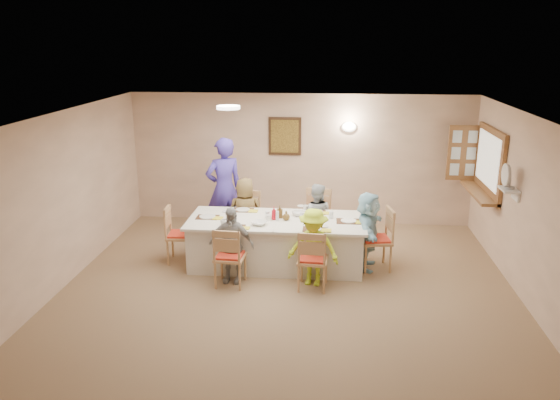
# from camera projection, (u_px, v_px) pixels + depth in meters

# --- Properties ---
(ground) EXTENTS (7.00, 7.00, 0.00)m
(ground) POSITION_uv_depth(u_px,v_px,m) (285.00, 303.00, 7.48)
(ground) COLOR #8E7055
(room_walls) EXTENTS (7.00, 7.00, 7.00)m
(room_walls) POSITION_uv_depth(u_px,v_px,m) (285.00, 197.00, 7.05)
(room_walls) COLOR tan
(room_walls) RESTS_ON ground
(wall_picture) EXTENTS (0.62, 0.05, 0.72)m
(wall_picture) POSITION_uv_depth(u_px,v_px,m) (285.00, 136.00, 10.33)
(wall_picture) COLOR #422A17
(wall_picture) RESTS_ON room_walls
(wall_sconce) EXTENTS (0.26, 0.09, 0.18)m
(wall_sconce) POSITION_uv_depth(u_px,v_px,m) (349.00, 127.00, 10.14)
(wall_sconce) COLOR white
(wall_sconce) RESTS_ON room_walls
(ceiling_light) EXTENTS (0.36, 0.36, 0.05)m
(ceiling_light) POSITION_uv_depth(u_px,v_px,m) (228.00, 107.00, 8.30)
(ceiling_light) COLOR white
(ceiling_light) RESTS_ON room_walls
(serving_hatch) EXTENTS (0.06, 1.50, 1.15)m
(serving_hatch) POSITION_uv_depth(u_px,v_px,m) (490.00, 162.00, 9.06)
(serving_hatch) COLOR brown
(serving_hatch) RESTS_ON room_walls
(hatch_sill) EXTENTS (0.30, 1.50, 0.05)m
(hatch_sill) POSITION_uv_depth(u_px,v_px,m) (479.00, 193.00, 9.22)
(hatch_sill) COLOR brown
(hatch_sill) RESTS_ON room_walls
(shutter_door) EXTENTS (0.55, 0.04, 1.00)m
(shutter_door) POSITION_uv_depth(u_px,v_px,m) (463.00, 153.00, 9.81)
(shutter_door) COLOR brown
(shutter_door) RESTS_ON room_walls
(fan_shelf) EXTENTS (0.22, 0.36, 0.03)m
(fan_shelf) POSITION_uv_depth(u_px,v_px,m) (509.00, 190.00, 7.80)
(fan_shelf) COLOR white
(fan_shelf) RESTS_ON room_walls
(desk_fan) EXTENTS (0.30, 0.30, 0.28)m
(desk_fan) POSITION_uv_depth(u_px,v_px,m) (508.00, 179.00, 7.76)
(desk_fan) COLOR #A5A5A8
(desk_fan) RESTS_ON fan_shelf
(dining_table) EXTENTS (2.77, 1.17, 0.76)m
(dining_table) POSITION_uv_depth(u_px,v_px,m) (277.00, 242.00, 8.64)
(dining_table) COLOR silver
(dining_table) RESTS_ON ground
(chair_back_left) EXTENTS (0.50, 0.50, 0.95)m
(chair_back_left) POSITION_uv_depth(u_px,v_px,m) (247.00, 219.00, 9.43)
(chair_back_left) COLOR tan
(chair_back_left) RESTS_ON ground
(chair_back_right) EXTENTS (0.55, 0.55, 1.01)m
(chair_back_right) POSITION_uv_depth(u_px,v_px,m) (316.00, 220.00, 9.31)
(chair_back_right) COLOR tan
(chair_back_right) RESTS_ON ground
(chair_front_left) EXTENTS (0.47, 0.47, 0.91)m
(chair_front_left) POSITION_uv_depth(u_px,v_px,m) (230.00, 255.00, 7.90)
(chair_front_left) COLOR tan
(chair_front_left) RESTS_ON ground
(chair_front_right) EXTENTS (0.46, 0.46, 0.91)m
(chair_front_right) POSITION_uv_depth(u_px,v_px,m) (313.00, 258.00, 7.80)
(chair_front_right) COLOR tan
(chair_front_right) RESTS_ON ground
(chair_left_end) EXTENTS (0.47, 0.47, 0.92)m
(chair_left_end) POSITION_uv_depth(u_px,v_px,m) (181.00, 234.00, 8.75)
(chair_left_end) COLOR tan
(chair_left_end) RESTS_ON ground
(chair_right_end) EXTENTS (0.54, 0.54, 0.98)m
(chair_right_end) POSITION_uv_depth(u_px,v_px,m) (376.00, 239.00, 8.47)
(chair_right_end) COLOR tan
(chair_right_end) RESTS_ON ground
(diner_back_left) EXTENTS (0.70, 0.53, 1.24)m
(diner_back_left) POSITION_uv_depth(u_px,v_px,m) (245.00, 213.00, 9.27)
(diner_back_left) COLOR brown
(diner_back_left) RESTS_ON ground
(diner_back_right) EXTENTS (0.67, 0.57, 1.17)m
(diner_back_right) POSITION_uv_depth(u_px,v_px,m) (316.00, 217.00, 9.17)
(diner_back_right) COLOR #ABB2B8
(diner_back_right) RESTS_ON ground
(diner_front_left) EXTENTS (0.74, 0.43, 1.16)m
(diner_front_left) POSITION_uv_depth(u_px,v_px,m) (231.00, 245.00, 7.98)
(diner_front_left) COLOR #A1A1A1
(diner_front_left) RESTS_ON ground
(diner_front_right) EXTENTS (0.92, 0.73, 1.16)m
(diner_front_right) POSITION_uv_depth(u_px,v_px,m) (313.00, 247.00, 7.88)
(diner_front_right) COLOR #D0F52C
(diner_front_right) RESTS_ON ground
(diner_right_end) EXTENTS (1.25, 0.69, 1.24)m
(diner_right_end) POSITION_uv_depth(u_px,v_px,m) (368.00, 231.00, 8.44)
(diner_right_end) COLOR #B1E8FC
(diner_right_end) RESTS_ON ground
(caregiver) EXTENTS (1.05, 1.02, 1.84)m
(caregiver) POSITION_uv_depth(u_px,v_px,m) (224.00, 189.00, 9.67)
(caregiver) COLOR #493AB1
(caregiver) RESTS_ON ground
(placemat_fl) EXTENTS (0.32, 0.24, 0.01)m
(placemat_fl) POSITION_uv_depth(u_px,v_px,m) (234.00, 227.00, 8.18)
(placemat_fl) COLOR #472B19
(placemat_fl) RESTS_ON dining_table
(plate_fl) EXTENTS (0.22, 0.22, 0.01)m
(plate_fl) POSITION_uv_depth(u_px,v_px,m) (234.00, 226.00, 8.18)
(plate_fl) COLOR white
(plate_fl) RESTS_ON dining_table
(napkin_fl) EXTENTS (0.13, 0.13, 0.01)m
(napkin_fl) POSITION_uv_depth(u_px,v_px,m) (245.00, 228.00, 8.11)
(napkin_fl) COLOR yellow
(napkin_fl) RESTS_ON dining_table
(placemat_fr) EXTENTS (0.34, 0.25, 0.01)m
(placemat_fr) POSITION_uv_depth(u_px,v_px,m) (314.00, 229.00, 8.07)
(placemat_fr) COLOR #472B19
(placemat_fr) RESTS_ON dining_table
(plate_fr) EXTENTS (0.23, 0.23, 0.01)m
(plate_fr) POSITION_uv_depth(u_px,v_px,m) (314.00, 229.00, 8.07)
(plate_fr) COLOR white
(plate_fr) RESTS_ON dining_table
(napkin_fr) EXTENTS (0.15, 0.15, 0.01)m
(napkin_fr) POSITION_uv_depth(u_px,v_px,m) (326.00, 230.00, 8.01)
(napkin_fr) COLOR yellow
(napkin_fr) RESTS_ON dining_table
(placemat_bl) EXTENTS (0.34, 0.25, 0.01)m
(placemat_bl) POSITION_uv_depth(u_px,v_px,m) (243.00, 210.00, 8.98)
(placemat_bl) COLOR #472B19
(placemat_bl) RESTS_ON dining_table
(plate_bl) EXTENTS (0.23, 0.23, 0.01)m
(plate_bl) POSITION_uv_depth(u_px,v_px,m) (243.00, 209.00, 8.98)
(plate_bl) COLOR white
(plate_bl) RESTS_ON dining_table
(napkin_bl) EXTENTS (0.15, 0.15, 0.01)m
(napkin_bl) POSITION_uv_depth(u_px,v_px,m) (253.00, 211.00, 8.92)
(napkin_bl) COLOR yellow
(napkin_bl) RESTS_ON dining_table
(placemat_br) EXTENTS (0.32, 0.24, 0.01)m
(placemat_br) POSITION_uv_depth(u_px,v_px,m) (316.00, 212.00, 8.88)
(placemat_br) COLOR #472B19
(placemat_br) RESTS_ON dining_table
(plate_br) EXTENTS (0.25, 0.25, 0.02)m
(plate_br) POSITION_uv_depth(u_px,v_px,m) (316.00, 212.00, 8.87)
(plate_br) COLOR white
(plate_br) RESTS_ON dining_table
(napkin_br) EXTENTS (0.14, 0.14, 0.01)m
(napkin_br) POSITION_uv_depth(u_px,v_px,m) (327.00, 213.00, 8.81)
(napkin_br) COLOR yellow
(napkin_br) RESTS_ON dining_table
(placemat_le) EXTENTS (0.35, 0.26, 0.01)m
(placemat_le) POSITION_uv_depth(u_px,v_px,m) (207.00, 217.00, 8.63)
(placemat_le) COLOR #472B19
(placemat_le) RESTS_ON dining_table
(plate_le) EXTENTS (0.25, 0.25, 0.02)m
(plate_le) POSITION_uv_depth(u_px,v_px,m) (207.00, 217.00, 8.62)
(plate_le) COLOR white
(plate_le) RESTS_ON dining_table
(napkin_le) EXTENTS (0.15, 0.15, 0.01)m
(napkin_le) POSITION_uv_depth(u_px,v_px,m) (218.00, 218.00, 8.56)
(napkin_le) COLOR yellow
(napkin_le) RESTS_ON dining_table
(placemat_re) EXTENTS (0.38, 0.28, 0.01)m
(placemat_re) POSITION_uv_depth(u_px,v_px,m) (349.00, 221.00, 8.43)
(placemat_re) COLOR #472B19
(placemat_re) RESTS_ON dining_table
(plate_re) EXTENTS (0.24, 0.24, 0.01)m
(plate_re) POSITION_uv_depth(u_px,v_px,m) (349.00, 221.00, 8.43)
(plate_re) COLOR white
(plate_re) RESTS_ON dining_table
(napkin_re) EXTENTS (0.15, 0.15, 0.01)m
(napkin_re) POSITION_uv_depth(u_px,v_px,m) (360.00, 222.00, 8.36)
(napkin_re) COLOR yellow
(napkin_re) RESTS_ON dining_table
(teacup_a) EXTENTS (0.15, 0.15, 0.08)m
(teacup_a) POSITION_uv_depth(u_px,v_px,m) (224.00, 222.00, 8.27)
(teacup_a) COLOR white
(teacup_a) RESTS_ON dining_table
(teacup_b) EXTENTS (0.14, 0.14, 0.08)m
(teacup_b) POSITION_uv_depth(u_px,v_px,m) (305.00, 208.00, 8.99)
(teacup_b) COLOR white
(teacup_b) RESTS_ON dining_table
(bowl_a) EXTENTS (0.36, 0.36, 0.06)m
(bowl_a) POSITION_uv_depth(u_px,v_px,m) (259.00, 223.00, 8.27)
(bowl_a) COLOR white
(bowl_a) RESTS_ON dining_table
(bowl_b) EXTENTS (0.34, 0.34, 0.07)m
(bowl_b) POSITION_uv_depth(u_px,v_px,m) (298.00, 214.00, 8.71)
(bowl_b) COLOR white
(bowl_b) RESTS_ON dining_table
(condiment_ketchup) EXTENTS (0.11, 0.11, 0.21)m
(condiment_ketchup) POSITION_uv_depth(u_px,v_px,m) (274.00, 213.00, 8.49)
(condiment_ketchup) COLOR red
(condiment_ketchup) RESTS_ON dining_table
(condiment_brown) EXTENTS (0.11, 0.11, 0.20)m
(condiment_brown) POSITION_uv_depth(u_px,v_px,m) (280.00, 212.00, 8.58)
(condiment_brown) COLOR brown
(condiment_brown) RESTS_ON dining_table
(condiment_malt) EXTENTS (0.20, 0.20, 0.15)m
(condiment_malt) POSITION_uv_depth(u_px,v_px,m) (286.00, 216.00, 8.48)
(condiment_malt) COLOR brown
(condiment_malt) RESTS_ON dining_table
(drinking_glass) EXTENTS (0.07, 0.07, 0.10)m
(drinking_glass) POSITION_uv_depth(u_px,v_px,m) (267.00, 215.00, 8.57)
(drinking_glass) COLOR silver
(drinking_glass) RESTS_ON dining_table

